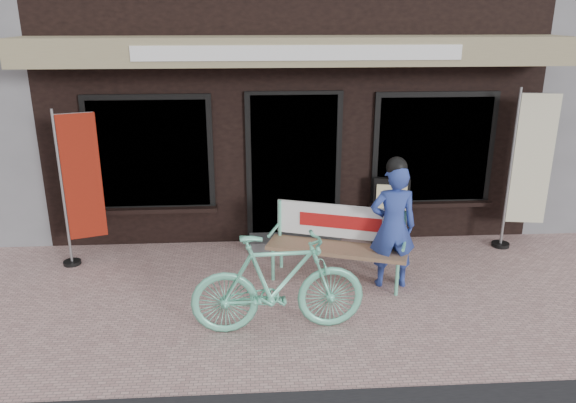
{
  "coord_description": "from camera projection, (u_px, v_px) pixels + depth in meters",
  "views": [
    {
      "loc": [
        -0.58,
        -5.69,
        3.23
      ],
      "look_at": [
        -0.16,
        0.7,
        1.05
      ],
      "focal_mm": 35.0,
      "sensor_mm": 36.0,
      "label": 1
    }
  ],
  "objects": [
    {
      "name": "menu_stand",
      "position": [
        390.0,
        211.0,
        8.01
      ],
      "size": [
        0.51,
        0.21,
        1.0
      ],
      "rotation": [
        0.0,
        0.0,
        -0.21
      ],
      "color": "black",
      "rests_on": "ground"
    },
    {
      "name": "nobori_red",
      "position": [
        79.0,
        186.0,
        7.27
      ],
      "size": [
        0.62,
        0.32,
        2.09
      ],
      "rotation": [
        0.0,
        0.0,
        0.33
      ],
      "color": "gray",
      "rests_on": "ground"
    },
    {
      "name": "nobori_cream",
      "position": [
        528.0,
        168.0,
        7.71
      ],
      "size": [
        0.68,
        0.29,
        2.28
      ],
      "rotation": [
        0.0,
        0.0,
        -0.17
      ],
      "color": "gray",
      "rests_on": "ground"
    },
    {
      "name": "ground",
      "position": [
        306.0,
        307.0,
        6.45
      ],
      "size": [
        70.0,
        70.0,
        0.0
      ],
      "primitive_type": "plane",
      "color": "#BA938E",
      "rests_on": "ground"
    },
    {
      "name": "storefront",
      "position": [
        282.0,
        25.0,
        10.17
      ],
      "size": [
        7.0,
        6.77,
        6.0
      ],
      "color": "black",
      "rests_on": "ground"
    },
    {
      "name": "bicycle",
      "position": [
        278.0,
        283.0,
        5.82
      ],
      "size": [
        1.84,
        0.6,
        1.09
      ],
      "primitive_type": "imported",
      "rotation": [
        0.0,
        0.0,
        1.62
      ],
      "color": "#6BD2AD",
      "rests_on": "ground"
    },
    {
      "name": "bench",
      "position": [
        338.0,
        237.0,
        7.0
      ],
      "size": [
        1.78,
        0.97,
        0.94
      ],
      "rotation": [
        0.0,
        0.0,
        -0.33
      ],
      "color": "#6BD2AD",
      "rests_on": "ground"
    },
    {
      "name": "person",
      "position": [
        393.0,
        224.0,
        6.73
      ],
      "size": [
        0.57,
        0.39,
        1.64
      ],
      "rotation": [
        0.0,
        0.0,
        -0.03
      ],
      "color": "#2A3E93",
      "rests_on": "ground"
    }
  ]
}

